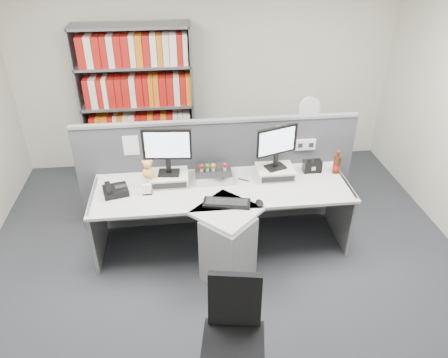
{
  "coord_description": "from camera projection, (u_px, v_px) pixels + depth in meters",
  "views": [
    {
      "loc": [
        -0.39,
        -2.81,
        3.03
      ],
      "look_at": [
        0.0,
        0.65,
        0.92
      ],
      "focal_mm": 34.34,
      "sensor_mm": 36.0,
      "label": 1
    }
  ],
  "objects": [
    {
      "name": "ground",
      "position": [
        232.0,
        299.0,
        3.99
      ],
      "size": [
        5.5,
        5.5,
        0.0
      ],
      "primitive_type": "plane",
      "color": "#32343B",
      "rests_on": "ground"
    },
    {
      "name": "room_shell",
      "position": [
        234.0,
        122.0,
        3.06
      ],
      "size": [
        5.04,
        5.54,
        2.72
      ],
      "color": "beige",
      "rests_on": "ground"
    },
    {
      "name": "partition",
      "position": [
        218.0,
        172.0,
        4.72
      ],
      "size": [
        3.0,
        0.08,
        1.27
      ],
      "color": "#464750",
      "rests_on": "ground"
    },
    {
      "name": "desk",
      "position": [
        225.0,
        222.0,
        4.26
      ],
      "size": [
        2.6,
        1.2,
        0.72
      ],
      "color": "beige",
      "rests_on": "ground"
    },
    {
      "name": "monitor_riser_left",
      "position": [
        169.0,
        178.0,
        4.37
      ],
      "size": [
        0.38,
        0.31,
        0.1
      ],
      "color": "beige",
      "rests_on": "desk"
    },
    {
      "name": "monitor_riser_right",
      "position": [
        275.0,
        172.0,
        4.48
      ],
      "size": [
        0.38,
        0.31,
        0.1
      ],
      "color": "beige",
      "rests_on": "desk"
    },
    {
      "name": "monitor_left",
      "position": [
        167.0,
        148.0,
        4.19
      ],
      "size": [
        0.48,
        0.17,
        0.49
      ],
      "color": "black",
      "rests_on": "monitor_riser_left"
    },
    {
      "name": "monitor_right",
      "position": [
        277.0,
        144.0,
        4.31
      ],
      "size": [
        0.44,
        0.2,
        0.46
      ],
      "color": "black",
      "rests_on": "monitor_riser_right"
    },
    {
      "name": "desktop_pc",
      "position": [
        213.0,
        174.0,
        4.44
      ],
      "size": [
        0.37,
        0.33,
        0.1
      ],
      "color": "black",
      "rests_on": "desk"
    },
    {
      "name": "figurines",
      "position": [
        212.0,
        166.0,
        4.38
      ],
      "size": [
        0.29,
        0.05,
        0.09
      ],
      "color": "beige",
      "rests_on": "desktop_pc"
    },
    {
      "name": "keyboard",
      "position": [
        227.0,
        203.0,
        4.05
      ],
      "size": [
        0.47,
        0.25,
        0.03
      ],
      "color": "black",
      "rests_on": "desk"
    },
    {
      "name": "mouse",
      "position": [
        259.0,
        203.0,
        4.03
      ],
      "size": [
        0.07,
        0.12,
        0.04
      ],
      "primitive_type": "ellipsoid",
      "color": "black",
      "rests_on": "desk"
    },
    {
      "name": "desk_phone",
      "position": [
        115.0,
        190.0,
        4.2
      ],
      "size": [
        0.28,
        0.26,
        0.1
      ],
      "color": "black",
      "rests_on": "desk"
    },
    {
      "name": "desk_calendar",
      "position": [
        147.0,
        190.0,
        4.19
      ],
      "size": [
        0.09,
        0.07,
        0.11
      ],
      "color": "black",
      "rests_on": "desk"
    },
    {
      "name": "plush_toy",
      "position": [
        148.0,
        171.0,
        4.23
      ],
      "size": [
        0.12,
        0.12,
        0.2
      ],
      "color": "gold",
      "rests_on": "monitor_riser_left"
    },
    {
      "name": "speaker",
      "position": [
        312.0,
        166.0,
        4.56
      ],
      "size": [
        0.19,
        0.11,
        0.13
      ],
      "primitive_type": "cube",
      "color": "black",
      "rests_on": "desk"
    },
    {
      "name": "cola_bottle",
      "position": [
        337.0,
        165.0,
        4.51
      ],
      "size": [
        0.08,
        0.08,
        0.26
      ],
      "color": "#3F190A",
      "rests_on": "desk"
    },
    {
      "name": "shelving_unit",
      "position": [
        138.0,
        107.0,
        5.47
      ],
      "size": [
        1.41,
        0.4,
        2.0
      ],
      "color": "slate",
      "rests_on": "ground"
    },
    {
      "name": "filing_cabinet",
      "position": [
        303.0,
        158.0,
        5.62
      ],
      "size": [
        0.45,
        0.61,
        0.7
      ],
      "color": "slate",
      "rests_on": "ground"
    },
    {
      "name": "desk_fan",
      "position": [
        308.0,
        111.0,
        5.28
      ],
      "size": [
        0.29,
        0.17,
        0.5
      ],
      "color": "white",
      "rests_on": "filing_cabinet"
    },
    {
      "name": "office_chair",
      "position": [
        234.0,
        335.0,
        3.05
      ],
      "size": [
        0.61,
        0.6,
        0.92
      ],
      "color": "silver",
      "rests_on": "ground"
    }
  ]
}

